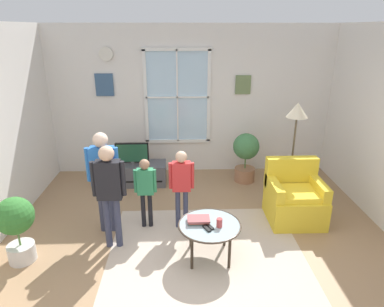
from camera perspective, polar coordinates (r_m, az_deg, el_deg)
ground_plane at (r=4.28m, az=1.31°, el=-18.20°), size 5.80×6.34×0.02m
back_wall at (r=6.40m, az=-0.24°, el=8.88°), size 5.20×0.17×2.74m
area_rug at (r=4.46m, az=2.34°, el=-16.12°), size 2.43×2.08×0.01m
tv_stand at (r=6.19m, az=-9.84°, el=-3.36°), size 1.17×0.46×0.39m
television at (r=6.04m, az=-10.07°, el=0.09°), size 0.58×0.08×0.39m
armchair at (r=5.18m, az=16.87°, el=-7.30°), size 0.76×0.74×0.87m
coffee_table at (r=4.14m, az=2.97°, el=-12.20°), size 0.76×0.76×0.46m
book_stack at (r=4.14m, az=1.11°, el=-11.17°), size 0.27×0.18×0.06m
cup at (r=4.06m, az=4.65°, el=-11.57°), size 0.07×0.07×0.11m
remote_near_books at (r=4.03m, az=2.50°, el=-12.53°), size 0.10×0.14×0.02m
remote_near_cup at (r=4.06m, az=2.99°, el=-12.21°), size 0.10×0.14×0.02m
person_blue_shirt at (r=4.58m, az=-14.73°, el=-2.95°), size 0.43×0.20×1.43m
person_red_shirt at (r=4.59m, az=-1.79°, el=-4.64°), size 0.34×0.16×1.14m
person_green_shirt at (r=4.67m, az=-7.86°, el=-5.38°), size 0.31×0.14×1.02m
person_black_shirt at (r=4.24m, az=-13.79°, el=-5.32°), size 0.41×0.19×1.37m
potted_plant_by_window at (r=6.16m, az=9.06°, el=-0.01°), size 0.47×0.47×0.91m
potted_plant_corner at (r=4.53m, az=-27.58°, el=-10.43°), size 0.44×0.44×0.84m
floor_lamp at (r=5.35m, az=17.20°, el=5.38°), size 0.32×0.32×1.62m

